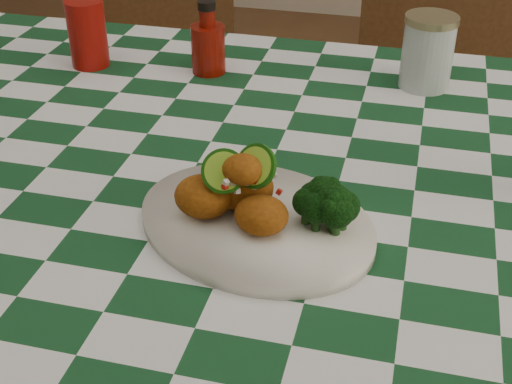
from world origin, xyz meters
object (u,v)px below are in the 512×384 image
(plate, at_px, (256,223))
(mason_jar, at_px, (428,52))
(red_tumbler, at_px, (87,34))
(fried_chicken_pile, at_px, (245,186))
(dining_table, at_px, (265,368))
(wooden_chair_left, at_px, (156,101))
(wooden_chair_right, at_px, (434,137))
(ketchup_bottle, at_px, (208,37))

(plate, bearing_deg, mason_jar, 69.75)
(plate, relative_size, red_tumbler, 2.55)
(fried_chicken_pile, xyz_separation_m, red_tumbler, (-0.41, 0.43, -0.00))
(dining_table, xyz_separation_m, fried_chicken_pile, (0.00, -0.14, 0.45))
(red_tumbler, height_order, wooden_chair_left, wooden_chair_left)
(wooden_chair_left, bearing_deg, dining_table, -77.93)
(red_tumbler, bearing_deg, plate, -45.63)
(wooden_chair_left, height_order, wooden_chair_right, wooden_chair_left)
(red_tumbler, xyz_separation_m, mason_jar, (0.61, 0.05, 0.00))
(plate, bearing_deg, fried_chicken_pile, 180.00)
(plate, height_order, wooden_chair_right, wooden_chair_right)
(mason_jar, bearing_deg, dining_table, -119.68)
(red_tumbler, relative_size, wooden_chair_left, 0.12)
(wooden_chair_left, bearing_deg, wooden_chair_right, -19.63)
(mason_jar, bearing_deg, wooden_chair_left, 148.93)
(plate, xyz_separation_m, wooden_chair_left, (-0.50, 0.90, -0.30))
(wooden_chair_right, bearing_deg, mason_jar, -97.64)
(wooden_chair_left, bearing_deg, plate, -81.20)
(ketchup_bottle, relative_size, wooden_chair_left, 0.13)
(fried_chicken_pile, relative_size, ketchup_bottle, 1.04)
(mason_jar, height_order, wooden_chair_left, wooden_chair_left)
(ketchup_bottle, bearing_deg, wooden_chair_left, 123.86)
(plate, distance_m, mason_jar, 0.52)
(red_tumbler, bearing_deg, wooden_chair_right, 35.74)
(wooden_chair_left, bearing_deg, mason_jar, -51.29)
(ketchup_bottle, bearing_deg, dining_table, -59.95)
(plate, xyz_separation_m, ketchup_bottle, (-0.20, 0.46, 0.06))
(dining_table, bearing_deg, fried_chicken_pile, -87.96)
(fried_chicken_pile, distance_m, ketchup_bottle, 0.49)
(dining_table, xyz_separation_m, mason_jar, (0.20, 0.35, 0.46))
(dining_table, xyz_separation_m, wooden_chair_left, (-0.48, 0.76, 0.10))
(fried_chicken_pile, bearing_deg, mason_jar, 68.33)
(dining_table, distance_m, wooden_chair_left, 0.90)
(mason_jar, xyz_separation_m, wooden_chair_left, (-0.68, 0.41, -0.36))
(red_tumbler, distance_m, ketchup_bottle, 0.22)
(red_tumbler, distance_m, wooden_chair_right, 0.88)
(red_tumbler, bearing_deg, fried_chicken_pile, -46.57)
(fried_chicken_pile, xyz_separation_m, ketchup_bottle, (-0.19, 0.46, 0.00))
(red_tumbler, distance_m, mason_jar, 0.61)
(ketchup_bottle, bearing_deg, red_tumbler, -174.27)
(plate, bearing_deg, wooden_chair_right, 75.99)
(plate, relative_size, wooden_chair_left, 0.31)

